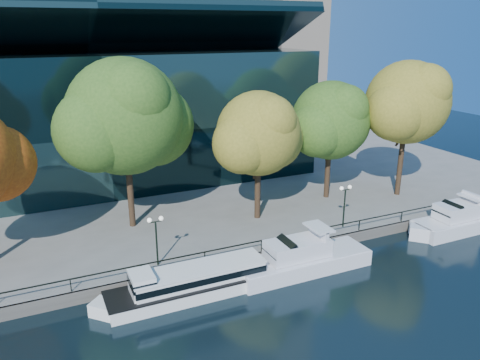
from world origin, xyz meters
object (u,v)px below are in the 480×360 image
tour_boat (189,282)px  tree_5 (409,104)px  cruiser_near (298,259)px  tree_4 (332,122)px  cruiser_far (457,220)px  tree_2 (127,119)px  lamp_2 (345,197)px  lamp_1 (156,230)px  tree_3 (260,135)px

tour_boat → tree_5: bearing=17.3°
cruiser_near → tree_4: (10.67, 11.31, 8.14)m
cruiser_near → cruiser_far: (17.92, 0.41, 0.02)m
cruiser_far → tree_5: tree_5 is taller
tree_2 → lamp_2: bearing=-25.5°
tour_boat → lamp_1: 4.87m
cruiser_far → lamp_1: bearing=172.9°
cruiser_far → lamp_2: 11.57m
cruiser_near → tree_4: bearing=46.7°
tour_boat → tree_3: bearing=41.4°
cruiser_near → tree_2: tree_2 is taller
tree_4 → tree_5: bearing=-18.7°
tree_4 → cruiser_far: bearing=-56.4°
lamp_2 → cruiser_near: bearing=-151.6°
cruiser_near → tree_2: bearing=129.9°
tree_4 → lamp_2: bearing=-114.8°
tree_4 → tree_3: bearing=-167.5°
tree_2 → lamp_2: size_ratio=3.82×
tour_boat → cruiser_near: size_ratio=1.10×
cruiser_far → tree_3: tree_3 is taller
tour_boat → tree_4: (19.66, 11.08, 8.16)m
tree_2 → tree_5: 28.80m
tree_2 → tree_4: bearing=-2.6°
lamp_1 → tree_4: bearing=19.4°
cruiser_near → tour_boat: bearing=178.5°
lamp_1 → lamp_2: size_ratio=1.00×
cruiser_far → tree_4: tree_4 is taller
cruiser_near → cruiser_far: 17.92m
tree_5 → cruiser_near: bearing=-154.6°
tree_3 → tree_4: bearing=12.5°
tree_4 → lamp_2: 9.69m
tree_2 → lamp_1: size_ratio=3.82×
tree_4 → tree_2: bearing=177.4°
cruiser_near → cruiser_far: size_ratio=1.13×
lamp_2 → tree_5: bearing=23.4°
tree_2 → tree_4: size_ratio=1.23×
tree_2 → cruiser_near: bearing=-50.1°
tree_4 → lamp_2: (-3.40, -7.38, -5.29)m
tree_2 → tour_boat: bearing=-84.1°
tour_boat → tree_2: (-1.25, 12.04, 9.95)m
tour_boat → cruiser_far: bearing=0.4°
tree_3 → tree_5: (17.14, -0.50, 1.81)m
tour_boat → cruiser_near: 8.99m
cruiser_near → tree_4: tree_4 is taller
tour_boat → lamp_2: bearing=12.8°
cruiser_far → lamp_1: 28.59m
cruiser_far → tree_4: bearing=123.6°
cruiser_near → tree_2: (-10.24, 12.27, 9.94)m
cruiser_far → lamp_1: lamp_1 is taller
tree_3 → lamp_2: tree_3 is taller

